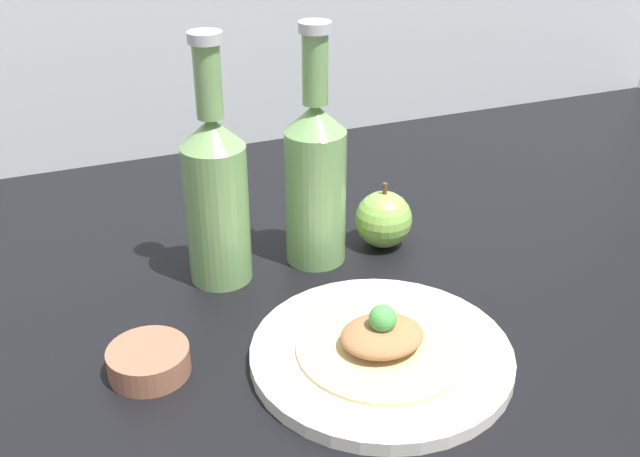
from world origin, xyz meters
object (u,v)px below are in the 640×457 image
Objects in this scene: cider_bottle_right at (315,176)px; apple at (384,219)px; dipping_bowl at (149,361)px; plate at (381,353)px; plated_food at (382,339)px; cider_bottle_left at (216,193)px.

apple is at bearing -0.68° from cider_bottle_right.
dipping_bowl is at bearing -155.82° from apple.
plate is 1.54× the size of plated_food.
cider_bottle_left reaches higher than plate.
apple is at bearing 24.18° from dipping_bowl.
plate is at bearing 90.00° from plated_food.
plated_food is 23.95cm from dipping_bowl.
plated_food is 24.16cm from cider_bottle_right.
dipping_bowl is at bearing -127.52° from cider_bottle_left.
apple is (9.59, -0.11, -7.76)cm from cider_bottle_right.
plated_food is at bearing -17.30° from dipping_bowl.
cider_bottle_right reaches higher than plate.
plated_food is 0.59× the size of cider_bottle_right.
plate is at bearing -93.86° from cider_bottle_right.
dipping_bowl is at bearing 162.70° from plated_food.
plated_food is at bearing -90.00° from plate.
cider_bottle_right reaches higher than apple.
plated_food is 24.98cm from apple.
plate is 24.87cm from cider_bottle_right.
cider_bottle_right is at bearing 179.32° from apple.
cider_bottle_left is 12.56cm from cider_bottle_right.
plate is 23.92cm from dipping_bowl.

